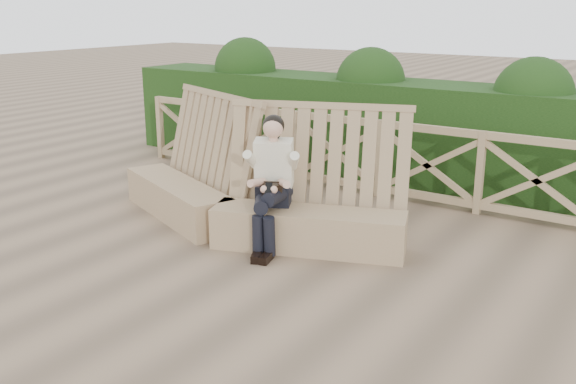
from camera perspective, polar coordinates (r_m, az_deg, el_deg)
The scene contains 5 objects.
ground at distance 6.12m, azimuth -0.58°, elevation -9.29°, with size 60.00×60.00×0.00m, color brown.
bench at distance 7.73m, azimuth -4.06°, elevation -0.58°, with size 4.19×1.51×1.59m.
woman at distance 7.12m, azimuth -1.46°, elevation 1.23°, with size 0.64×0.95×1.49m.
guardrail at distance 8.88m, azimuth 12.28°, elevation 2.34°, with size 10.10×0.09×1.10m.
hedge at distance 9.94m, azimuth 14.95°, elevation 4.81°, with size 12.00×1.20×1.50m, color black.
Camera 1 is at (3.12, -4.55, 2.65)m, focal length 40.00 mm.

